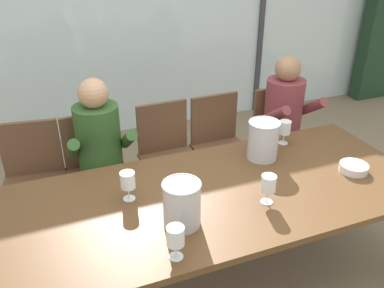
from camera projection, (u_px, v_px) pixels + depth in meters
The scene contains 19 objects.
ground at pixel (165, 200), 3.48m from camera, with size 14.00×14.00×0.00m, color #847056.
window_glass_panel at pixel (115, 17), 4.16m from camera, with size 7.78×0.03×2.60m, color silver.
window_mullion_right at pixel (262, 8), 4.71m from camera, with size 0.06×0.06×2.60m, color #38383D.
hillside_vineyard at pixel (76, 9), 7.54m from camera, with size 13.78×2.40×1.65m, color #568942.
dining_table at pixel (214, 201), 2.35m from camera, with size 2.58×1.05×0.73m.
chair_near_curtain at pixel (33, 174), 2.88m from camera, with size 0.49×0.49×0.89m.
chair_left_of_center at pixel (96, 164), 3.02m from camera, with size 0.48×0.48×0.89m.
chair_center at pixel (167, 150), 3.21m from camera, with size 0.46×0.46×0.89m.
chair_right_of_center at pixel (219, 140), 3.36m from camera, with size 0.45×0.45×0.89m.
chair_near_window_right at pixel (279, 131), 3.52m from camera, with size 0.46×0.46×0.89m.
person_olive_shirt at pixel (101, 151), 2.83m from camera, with size 0.46×0.61×1.21m.
person_maroon_top at pixel (288, 119), 3.33m from camera, with size 0.49×0.63×1.21m.
ice_bucket_primary at pixel (182, 203), 2.01m from camera, with size 0.20×0.20×0.25m.
ice_bucket_secondary at pixel (263, 140), 2.63m from camera, with size 0.21×0.21×0.27m.
tasting_bowl at pixel (354, 168), 2.52m from camera, with size 0.18×0.18×0.05m, color silver.
wine_glass_by_left_taster at pixel (128, 181), 2.21m from camera, with size 0.08×0.08×0.17m.
wine_glass_near_bucket at pixel (268, 185), 2.18m from camera, with size 0.08×0.08×0.17m.
wine_glass_center_pour at pixel (176, 237), 1.80m from camera, with size 0.08×0.08×0.17m.
wine_glass_by_right_taster at pixel (285, 128), 2.82m from camera, with size 0.08×0.08×0.17m.
Camera 1 is at (-0.82, -1.75, 2.06)m, focal length 37.18 mm.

